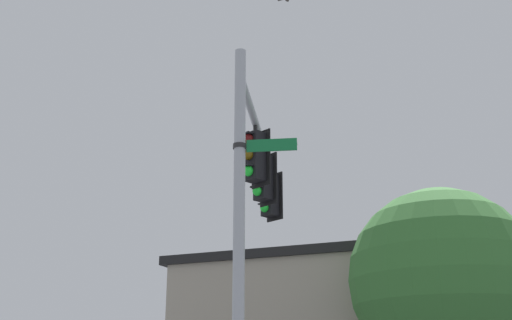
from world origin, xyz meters
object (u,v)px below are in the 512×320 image
at_px(traffic_light_nearest_pole, 254,156).
at_px(street_name_sign, 258,146).
at_px(traffic_light_mid_inner, 263,178).
at_px(traffic_light_mid_outer, 269,195).

distance_m(traffic_light_nearest_pole, street_name_sign, 2.23).
height_order(traffic_light_nearest_pole, street_name_sign, traffic_light_nearest_pole).
bearing_deg(traffic_light_mid_inner, traffic_light_mid_outer, -50.44).
bearing_deg(traffic_light_mid_inner, traffic_light_nearest_pole, 129.56).
distance_m(traffic_light_nearest_pole, traffic_light_mid_inner, 1.48).
xyz_separation_m(traffic_light_mid_outer, street_name_sign, (-3.50, 3.72, -0.56)).
height_order(traffic_light_nearest_pole, traffic_light_mid_outer, same).
distance_m(traffic_light_nearest_pole, traffic_light_mid_outer, 2.96).
distance_m(traffic_light_mid_inner, street_name_sign, 3.67).
xyz_separation_m(traffic_light_mid_inner, traffic_light_mid_outer, (0.94, -1.14, 0.00)).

